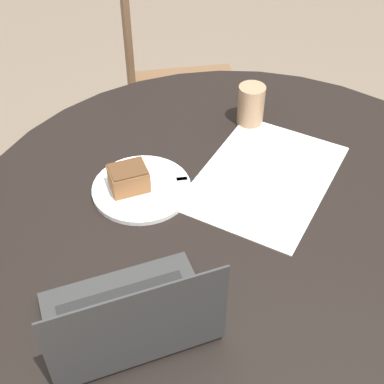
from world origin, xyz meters
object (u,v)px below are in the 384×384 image
at_px(coffee_glass, 251,105).
at_px(laptop, 130,318).
at_px(plate, 142,189).
at_px(chair, 165,88).

bearing_deg(coffee_glass, laptop, -2.83).
distance_m(plate, laptop, 0.39).
xyz_separation_m(plate, coffee_glass, (-0.35, 0.17, 0.05)).
distance_m(plate, coffee_glass, 0.40).
relative_size(chair, plate, 4.22).
distance_m(chair, coffee_glass, 0.61).
xyz_separation_m(chair, coffee_glass, (0.38, 0.41, 0.26)).
xyz_separation_m(chair, plate, (0.74, 0.24, 0.21)).
bearing_deg(laptop, coffee_glass, 47.29).
bearing_deg(plate, laptop, 20.62).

